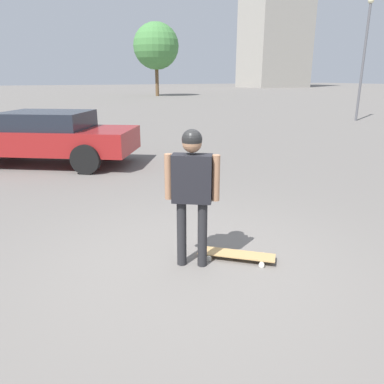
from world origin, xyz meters
name	(u,v)px	position (x,y,z in m)	size (l,w,h in m)	color
ground_plane	(192,264)	(0.00, 0.00, 0.00)	(220.00, 220.00, 0.00)	slate
person	(192,182)	(0.00, 0.00, 1.04)	(0.54, 0.41, 1.64)	#262628
skateboard	(236,254)	(0.56, -0.12, 0.07)	(0.87, 0.79, 0.08)	tan
car_parked_near	(45,136)	(-1.02, 6.57, 0.73)	(4.83, 3.94, 1.35)	maroon
tree_distant	(156,46)	(14.42, 39.66, 5.57)	(5.24, 5.24, 8.20)	brown
lamp_post	(365,51)	(14.45, 10.40, 3.39)	(0.28, 0.28, 5.80)	#59595E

